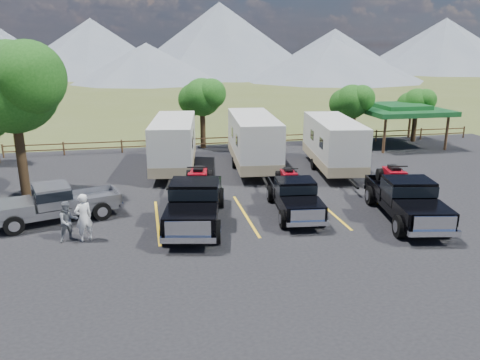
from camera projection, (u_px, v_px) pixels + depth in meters
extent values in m
plane|color=#4C5524|center=(318.00, 247.00, 18.15)|extent=(320.00, 320.00, 0.00)
cube|color=black|center=(294.00, 220.00, 20.96)|extent=(44.00, 34.00, 0.04)
cube|color=yellow|center=(157.00, 221.00, 20.73)|extent=(0.12, 5.50, 0.01)
cube|color=yellow|center=(245.00, 215.00, 21.51)|extent=(0.12, 5.50, 0.01)
cube|color=yellow|center=(327.00, 209.00, 22.29)|extent=(0.12, 5.50, 0.01)
cube|color=yellow|center=(404.00, 203.00, 23.07)|extent=(0.12, 5.50, 0.01)
cylinder|color=black|center=(21.00, 155.00, 23.55)|extent=(0.48, 0.48, 4.48)
sphere|color=#184D13|center=(12.00, 87.00, 22.62)|extent=(4.48, 4.48, 4.48)
sphere|color=#184D13|center=(28.00, 78.00, 21.92)|extent=(3.52, 3.52, 3.52)
cylinder|color=black|center=(350.00, 129.00, 35.50)|extent=(0.39, 0.39, 2.80)
sphere|color=#184D13|center=(352.00, 101.00, 34.92)|extent=(2.52, 2.52, 2.52)
sphere|color=#184D13|center=(362.00, 98.00, 34.53)|extent=(1.98, 1.98, 1.98)
sphere|color=#184D13|center=(343.00, 103.00, 35.24)|extent=(2.16, 2.16, 2.16)
cylinder|color=black|center=(414.00, 126.00, 37.65)|extent=(0.38, 0.38, 2.52)
sphere|color=#184D13|center=(417.00, 103.00, 37.13)|extent=(2.24, 2.24, 2.24)
sphere|color=#184D13|center=(425.00, 100.00, 36.78)|extent=(1.76, 1.76, 1.76)
sphere|color=#184D13|center=(409.00, 104.00, 37.42)|extent=(1.92, 1.92, 1.92)
cylinder|color=black|center=(203.00, 128.00, 35.20)|extent=(0.41, 0.41, 3.08)
sphere|color=#184D13|center=(202.00, 97.00, 34.56)|extent=(2.80, 2.80, 2.80)
sphere|color=#184D13|center=(211.00, 94.00, 34.12)|extent=(2.20, 2.20, 2.20)
sphere|color=#184D13|center=(194.00, 99.00, 34.92)|extent=(2.40, 2.40, 2.40)
cylinder|color=#513922|center=(3.00, 151.00, 32.29)|extent=(0.12, 0.12, 1.00)
cylinder|color=#513922|center=(64.00, 149.00, 33.07)|extent=(0.12, 0.12, 1.00)
cylinder|color=#513922|center=(122.00, 146.00, 33.85)|extent=(0.12, 0.12, 1.00)
cylinder|color=#513922|center=(177.00, 144.00, 34.63)|extent=(0.12, 0.12, 1.00)
cylinder|color=#513922|center=(230.00, 142.00, 35.41)|extent=(0.12, 0.12, 1.00)
cylinder|color=#513922|center=(281.00, 140.00, 36.19)|extent=(0.12, 0.12, 1.00)
cylinder|color=#513922|center=(330.00, 138.00, 36.97)|extent=(0.12, 0.12, 1.00)
cylinder|color=#513922|center=(376.00, 136.00, 37.75)|extent=(0.12, 0.12, 1.00)
cylinder|color=#513922|center=(421.00, 134.00, 38.53)|extent=(0.12, 0.12, 1.00)
cylinder|color=#513922|center=(464.00, 132.00, 39.31)|extent=(0.12, 0.12, 1.00)
cube|color=#513922|center=(256.00, 141.00, 35.81)|extent=(36.00, 0.06, 0.08)
cube|color=#513922|center=(256.00, 136.00, 35.70)|extent=(36.00, 0.06, 0.08)
cylinder|color=#513922|center=(384.00, 136.00, 33.47)|extent=(0.20, 0.20, 2.60)
cylinder|color=#513922|center=(354.00, 125.00, 38.18)|extent=(0.20, 0.20, 2.60)
cylinder|color=#513922|center=(447.00, 133.00, 34.45)|extent=(0.20, 0.20, 2.60)
cylinder|color=#513922|center=(410.00, 123.00, 39.15)|extent=(0.20, 0.20, 2.60)
cube|color=#195927|center=(400.00, 110.00, 35.91)|extent=(6.20, 6.20, 0.35)
cube|color=#195927|center=(400.00, 106.00, 35.82)|extent=(3.50, 3.50, 0.35)
cone|color=slate|center=(92.00, 47.00, 118.03)|extent=(44.00, 44.00, 14.00)
cone|color=slate|center=(220.00, 39.00, 119.95)|extent=(52.00, 52.00, 18.00)
cone|color=slate|center=(334.00, 51.00, 133.06)|extent=(40.00, 40.00, 12.00)
cone|color=slate|center=(444.00, 45.00, 135.12)|extent=(50.00, 50.00, 15.00)
cone|color=slate|center=(147.00, 63.00, 97.89)|extent=(32.00, 32.00, 8.00)
cone|color=slate|center=(332.00, 59.00, 102.73)|extent=(40.00, 40.00, 9.00)
cube|color=black|center=(196.00, 209.00, 20.30)|extent=(3.13, 6.35, 0.38)
cube|color=black|center=(191.00, 217.00, 18.22)|extent=(2.39, 2.29, 0.53)
cube|color=black|center=(195.00, 193.00, 19.96)|extent=(2.29, 2.03, 1.07)
cube|color=black|center=(195.00, 189.00, 19.92)|extent=(2.35, 2.10, 0.48)
cube|color=black|center=(199.00, 189.00, 22.06)|extent=(2.51, 2.91, 0.59)
cube|color=silver|center=(188.00, 229.00, 17.19)|extent=(1.69, 0.42, 0.59)
cube|color=silver|center=(188.00, 240.00, 17.25)|extent=(2.09, 0.60, 0.23)
cube|color=silver|center=(201.00, 189.00, 23.39)|extent=(2.08, 0.58, 0.23)
cylinder|color=black|center=(165.00, 232.00, 18.32)|extent=(0.50, 1.00, 0.96)
cylinder|color=black|center=(217.00, 232.00, 18.33)|extent=(0.50, 1.00, 0.96)
cylinder|color=black|center=(179.00, 198.00, 22.38)|extent=(0.50, 1.00, 0.96)
cylinder|color=black|center=(220.00, 198.00, 22.39)|extent=(0.50, 1.00, 0.96)
cube|color=maroon|center=(199.00, 175.00, 21.86)|extent=(1.01, 1.51, 0.37)
cube|color=black|center=(198.00, 169.00, 21.79)|extent=(0.58, 0.87, 0.19)
cube|color=maroon|center=(197.00, 176.00, 21.27)|extent=(0.91, 0.53, 0.23)
cylinder|color=black|center=(197.00, 167.00, 21.27)|extent=(0.95, 0.25, 0.06)
cylinder|color=black|center=(187.00, 183.00, 21.36)|extent=(0.39, 0.64, 0.60)
cylinder|color=black|center=(208.00, 183.00, 21.36)|extent=(0.39, 0.64, 0.60)
cylinder|color=black|center=(190.00, 176.00, 22.48)|extent=(0.39, 0.64, 0.60)
cylinder|color=black|center=(210.00, 176.00, 22.49)|extent=(0.39, 0.64, 0.60)
cube|color=black|center=(294.00, 201.00, 21.62)|extent=(2.19, 5.23, 0.32)
cube|color=black|center=(303.00, 207.00, 19.89)|extent=(1.88, 1.78, 0.45)
cube|color=black|center=(295.00, 189.00, 21.34)|extent=(1.82, 1.57, 0.89)
cube|color=black|center=(295.00, 186.00, 21.30)|extent=(1.86, 1.62, 0.40)
cube|color=black|center=(288.00, 186.00, 23.08)|extent=(1.94, 2.31, 0.49)
cube|color=silver|center=(308.00, 215.00, 19.03)|extent=(1.43, 0.23, 0.49)
cube|color=silver|center=(308.00, 224.00, 19.08)|extent=(1.75, 0.35, 0.20)
cube|color=silver|center=(284.00, 186.00, 24.19)|extent=(1.75, 0.33, 0.20)
cylinder|color=black|center=(283.00, 219.00, 19.90)|extent=(0.35, 0.83, 0.80)
cylinder|color=black|center=(322.00, 218.00, 20.05)|extent=(0.35, 0.83, 0.80)
cylinder|color=black|center=(270.00, 194.00, 23.27)|extent=(0.35, 0.83, 0.80)
cylinder|color=black|center=(303.00, 193.00, 23.43)|extent=(0.35, 0.83, 0.80)
cube|color=maroon|center=(288.00, 175.00, 22.92)|extent=(0.75, 1.22, 0.31)
cube|color=black|center=(288.00, 170.00, 22.86)|extent=(0.43, 0.70, 0.16)
cube|color=maroon|center=(290.00, 176.00, 22.42)|extent=(0.74, 0.39, 0.20)
cylinder|color=black|center=(290.00, 169.00, 22.42)|extent=(0.80, 0.14, 0.05)
cylinder|color=black|center=(282.00, 181.00, 22.46)|extent=(0.29, 0.52, 0.50)
cylinder|color=black|center=(298.00, 181.00, 22.53)|extent=(0.29, 0.52, 0.50)
cylinder|color=black|center=(278.00, 176.00, 23.40)|extent=(0.29, 0.52, 0.50)
cylinder|color=black|center=(294.00, 175.00, 23.47)|extent=(0.29, 0.52, 0.50)
cube|color=black|center=(405.00, 205.00, 20.82)|extent=(2.94, 6.11, 0.37)
cube|color=black|center=(424.00, 213.00, 18.82)|extent=(2.28, 2.19, 0.51)
cube|color=black|center=(408.00, 190.00, 20.50)|extent=(2.20, 1.93, 1.03)
cube|color=black|center=(409.00, 187.00, 20.46)|extent=(2.25, 2.00, 0.46)
cube|color=black|center=(392.00, 187.00, 22.52)|extent=(2.40, 2.79, 0.57)
cube|color=silver|center=(435.00, 223.00, 17.83)|extent=(1.63, 0.38, 0.57)
cube|color=silver|center=(434.00, 234.00, 17.88)|extent=(2.02, 0.55, 0.23)
cube|color=silver|center=(384.00, 187.00, 23.81)|extent=(2.01, 0.53, 0.23)
cylinder|color=black|center=(399.00, 226.00, 18.90)|extent=(0.47, 0.97, 0.93)
cylinder|color=black|center=(447.00, 226.00, 18.94)|extent=(0.47, 0.97, 0.93)
cylinder|color=black|center=(370.00, 195.00, 22.81)|extent=(0.47, 0.97, 0.93)
cylinder|color=black|center=(410.00, 195.00, 22.85)|extent=(0.47, 0.97, 0.93)
cube|color=maroon|center=(394.00, 173.00, 22.33)|extent=(0.95, 1.45, 0.36)
cube|color=black|center=(394.00, 168.00, 22.26)|extent=(0.55, 0.83, 0.19)
cube|color=maroon|center=(398.00, 174.00, 21.76)|extent=(0.88, 0.51, 0.23)
cylinder|color=black|center=(398.00, 166.00, 21.76)|extent=(0.92, 0.23, 0.06)
cylinder|color=black|center=(387.00, 181.00, 21.84)|extent=(0.37, 0.62, 0.58)
cylinder|color=black|center=(407.00, 181.00, 21.85)|extent=(0.37, 0.62, 0.58)
cylinder|color=black|center=(380.00, 174.00, 22.92)|extent=(0.37, 0.62, 0.58)
cylinder|color=black|center=(399.00, 174.00, 22.94)|extent=(0.37, 0.62, 0.58)
cube|color=white|center=(174.00, 141.00, 28.55)|extent=(3.38, 7.68, 2.67)
cube|color=#9C8C6B|center=(175.00, 158.00, 28.84)|extent=(3.41, 7.72, 0.59)
cube|color=black|center=(150.00, 143.00, 26.62)|extent=(0.14, 0.88, 0.59)
cube|color=black|center=(192.00, 143.00, 26.77)|extent=(0.14, 0.88, 0.59)
cylinder|color=black|center=(157.00, 164.00, 29.19)|extent=(0.34, 0.72, 0.69)
cylinder|color=black|center=(193.00, 164.00, 29.33)|extent=(0.34, 0.72, 0.69)
cube|color=black|center=(169.00, 184.00, 24.52)|extent=(0.37, 1.78, 0.10)
cube|color=white|center=(253.00, 138.00, 29.00)|extent=(3.18, 7.91, 2.78)
cube|color=#9C8C6B|center=(253.00, 155.00, 29.30)|extent=(3.21, 7.95, 0.62)
cube|color=black|center=(237.00, 140.00, 26.95)|extent=(0.11, 0.92, 0.62)
cube|color=black|center=(279.00, 139.00, 27.21)|extent=(0.11, 0.92, 0.62)
cylinder|color=black|center=(234.00, 162.00, 29.61)|extent=(0.32, 0.74, 0.72)
cylinder|color=black|center=(270.00, 162.00, 29.86)|extent=(0.32, 0.74, 0.72)
cube|color=black|center=(266.00, 182.00, 24.83)|extent=(0.30, 1.85, 0.10)
cube|color=white|center=(333.00, 141.00, 28.65)|extent=(3.40, 7.59, 2.64)
cube|color=#9C8C6B|center=(332.00, 157.00, 28.93)|extent=(3.43, 7.63, 0.59)
cube|color=black|center=(321.00, 143.00, 26.76)|extent=(0.15, 0.87, 0.59)
cube|color=black|center=(362.00, 143.00, 26.88)|extent=(0.15, 0.87, 0.59)
cylinder|color=black|center=(314.00, 164.00, 29.29)|extent=(0.34, 0.71, 0.68)
cylinder|color=black|center=(348.00, 164.00, 29.41)|extent=(0.34, 0.71, 0.68)
cube|color=black|center=(353.00, 183.00, 24.68)|extent=(0.38, 1.76, 0.10)
cube|color=slate|center=(56.00, 209.00, 20.66)|extent=(5.39, 3.13, 0.32)
cube|color=slate|center=(12.00, 208.00, 19.75)|extent=(2.07, 2.14, 0.45)
cube|color=slate|center=(52.00, 195.00, 20.43)|extent=(1.85, 2.04, 0.90)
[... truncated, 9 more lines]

